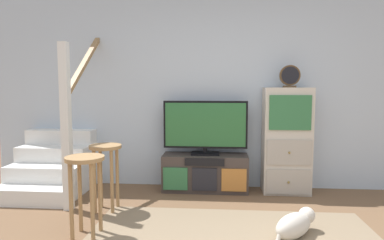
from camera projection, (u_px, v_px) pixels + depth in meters
name	position (u px, v px, depth m)	size (l,w,h in m)	color
back_wall	(229.00, 86.00, 4.41)	(6.40, 0.12, 2.70)	silver
media_console	(205.00, 173.00, 4.28)	(1.08, 0.38, 0.47)	#423833
television	(205.00, 126.00, 4.24)	(1.07, 0.22, 0.69)	black
side_cabinet	(286.00, 141.00, 4.16)	(0.58, 0.38, 1.33)	beige
desk_clock	(290.00, 76.00, 4.07)	(0.25, 0.08, 0.27)	#4C3823
staircase	(60.00, 159.00, 4.43)	(1.00, 1.36, 2.20)	white
bar_stool_near	(85.00, 177.00, 2.93)	(0.34, 0.34, 0.73)	#A37A4C
bar_stool_far	(106.00, 162.00, 3.55)	(0.34, 0.34, 0.72)	#A37A4C
dog	(295.00, 224.00, 2.95)	(0.46, 0.45, 0.23)	beige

